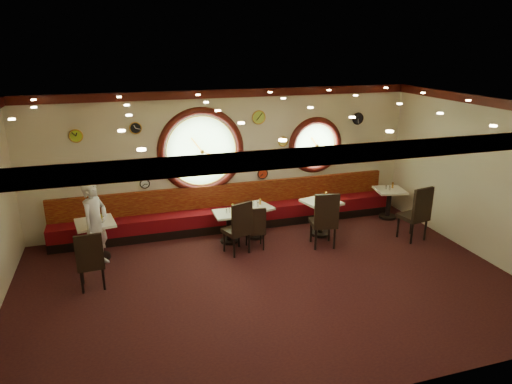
% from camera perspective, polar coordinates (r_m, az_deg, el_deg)
% --- Properties ---
extents(floor, '(9.00, 6.00, 0.00)m').
position_cam_1_polar(floor, '(8.50, 1.51, -11.31)').
color(floor, black).
rests_on(floor, ground).
extents(ceiling, '(9.00, 6.00, 0.02)m').
position_cam_1_polar(ceiling, '(7.46, 1.72, 10.61)').
color(ceiling, gold).
rests_on(ceiling, wall_back).
extents(wall_back, '(9.00, 0.02, 3.20)m').
position_cam_1_polar(wall_back, '(10.60, -3.61, 4.07)').
color(wall_back, beige).
rests_on(wall_back, floor).
extents(wall_front, '(9.00, 0.02, 3.20)m').
position_cam_1_polar(wall_front, '(5.33, 12.22, -11.31)').
color(wall_front, beige).
rests_on(wall_front, floor).
extents(wall_right, '(0.02, 6.00, 3.20)m').
position_cam_1_polar(wall_right, '(10.15, 26.44, 1.53)').
color(wall_right, beige).
rests_on(wall_right, floor).
extents(molding_back, '(9.00, 0.10, 0.18)m').
position_cam_1_polar(molding_back, '(10.28, -3.72, 12.19)').
color(molding_back, '#380D0A').
rests_on(molding_back, wall_back).
extents(molding_front, '(9.00, 0.10, 0.18)m').
position_cam_1_polar(molding_front, '(4.82, 13.12, 4.81)').
color(molding_front, '#380D0A').
rests_on(molding_front, wall_back).
extents(molding_right, '(0.10, 6.00, 0.18)m').
position_cam_1_polar(molding_right, '(9.84, 27.47, 9.94)').
color(molding_right, '#380D0A').
rests_on(molding_right, wall_back).
extents(banquette_base, '(8.00, 0.55, 0.20)m').
position_cam_1_polar(banquette_base, '(10.81, -3.10, -4.01)').
color(banquette_base, black).
rests_on(banquette_base, floor).
extents(banquette_seat, '(8.00, 0.55, 0.30)m').
position_cam_1_polar(banquette_seat, '(10.72, -3.13, -2.77)').
color(banquette_seat, '#5A070F').
rests_on(banquette_seat, banquette_base).
extents(banquette_back, '(8.00, 0.10, 0.55)m').
position_cam_1_polar(banquette_back, '(10.78, -3.45, -0.39)').
color(banquette_back, '#5B070A').
rests_on(banquette_back, wall_back).
extents(porthole_left_glass, '(1.66, 0.02, 1.66)m').
position_cam_1_polar(porthole_left_glass, '(10.41, -6.86, 5.14)').
color(porthole_left_glass, '#86C073').
rests_on(porthole_left_glass, wall_back).
extents(porthole_left_frame, '(1.98, 0.18, 1.98)m').
position_cam_1_polar(porthole_left_frame, '(10.40, -6.84, 5.12)').
color(porthole_left_frame, '#380D0A').
rests_on(porthole_left_frame, wall_back).
extents(porthole_left_ring, '(1.61, 0.03, 1.61)m').
position_cam_1_polar(porthole_left_ring, '(10.37, -6.81, 5.09)').
color(porthole_left_ring, gold).
rests_on(porthole_left_ring, wall_back).
extents(porthole_right_glass, '(1.10, 0.02, 1.10)m').
position_cam_1_polar(porthole_right_glass, '(11.25, 7.38, 5.84)').
color(porthole_right_glass, '#86C073').
rests_on(porthole_right_glass, wall_back).
extents(porthole_right_frame, '(1.38, 0.18, 1.38)m').
position_cam_1_polar(porthole_right_frame, '(11.24, 7.41, 5.82)').
color(porthole_right_frame, '#380D0A').
rests_on(porthole_right_frame, wall_back).
extents(porthole_right_ring, '(1.09, 0.03, 1.09)m').
position_cam_1_polar(porthole_right_ring, '(11.21, 7.47, 5.79)').
color(porthole_right_ring, gold).
rests_on(porthole_right_ring, wall_back).
extents(wall_clock_0, '(0.20, 0.03, 0.20)m').
position_cam_1_polar(wall_clock_0, '(10.40, -13.73, 1.02)').
color(wall_clock_0, silver).
rests_on(wall_clock_0, wall_back).
extents(wall_clock_1, '(0.26, 0.03, 0.26)m').
position_cam_1_polar(wall_clock_1, '(10.15, -21.59, 6.54)').
color(wall_clock_1, '#A1CA28').
rests_on(wall_clock_1, wall_back).
extents(wall_clock_2, '(0.22, 0.03, 0.22)m').
position_cam_1_polar(wall_clock_2, '(10.87, 3.37, 6.33)').
color(wall_clock_2, '#EBD84E').
rests_on(wall_clock_2, wall_back).
extents(wall_clock_3, '(0.32, 0.03, 0.32)m').
position_cam_1_polar(wall_clock_3, '(10.37, -23.27, 1.99)').
color(wall_clock_3, '#B71226').
rests_on(wall_clock_3, wall_back).
extents(wall_clock_4, '(0.24, 0.03, 0.24)m').
position_cam_1_polar(wall_clock_4, '(10.11, -14.83, 7.74)').
color(wall_clock_4, black).
rests_on(wall_clock_4, wall_back).
extents(wall_clock_5, '(0.34, 0.03, 0.34)m').
position_cam_1_polar(wall_clock_5, '(11.91, 13.33, 4.46)').
color(wall_clock_5, white).
rests_on(wall_clock_5, wall_back).
extents(wall_clock_6, '(0.36, 0.03, 0.36)m').
position_cam_1_polar(wall_clock_6, '(10.31, -16.07, 2.40)').
color(wall_clock_6, gold).
rests_on(wall_clock_6, wall_back).
extents(wall_clock_7, '(0.30, 0.03, 0.30)m').
position_cam_1_polar(wall_clock_7, '(10.56, 0.34, 9.33)').
color(wall_clock_7, '#9BBA3A').
rests_on(wall_clock_7, wall_back).
extents(wall_clock_8, '(0.28, 0.03, 0.28)m').
position_cam_1_polar(wall_clock_8, '(11.60, 12.59, 8.95)').
color(wall_clock_8, black).
rests_on(wall_clock_8, wall_back).
extents(wall_clock_9, '(0.24, 0.03, 0.24)m').
position_cam_1_polar(wall_clock_9, '(10.89, 0.83, 2.31)').
color(wall_clock_9, red).
rests_on(wall_clock_9, wall_back).
extents(table_a, '(0.83, 0.83, 0.80)m').
position_cam_1_polar(table_a, '(9.71, -19.32, -5.15)').
color(table_a, black).
rests_on(table_a, floor).
extents(table_b, '(0.62, 0.62, 0.68)m').
position_cam_1_polar(table_b, '(9.95, -3.41, -3.97)').
color(table_b, black).
rests_on(table_b, floor).
extents(table_c, '(0.82, 0.82, 0.73)m').
position_cam_1_polar(table_c, '(10.18, -0.13, -3.23)').
color(table_c, black).
rests_on(table_c, floor).
extents(table_d, '(0.89, 0.89, 0.81)m').
position_cam_1_polar(table_d, '(10.39, 8.13, -2.67)').
color(table_d, black).
rests_on(table_d, floor).
extents(table_e, '(0.79, 0.79, 0.75)m').
position_cam_1_polar(table_e, '(11.75, 16.28, -0.96)').
color(table_e, black).
rests_on(table_e, floor).
extents(chair_a, '(0.48, 0.48, 0.68)m').
position_cam_1_polar(chair_a, '(8.52, -20.02, -7.69)').
color(chair_a, black).
rests_on(chair_a, floor).
extents(chair_b, '(0.61, 0.61, 0.71)m').
position_cam_1_polar(chair_b, '(9.30, -2.12, -4.09)').
color(chair_b, black).
rests_on(chair_b, floor).
extents(chair_c, '(0.44, 0.44, 0.59)m').
position_cam_1_polar(chair_c, '(9.54, -0.04, -4.23)').
color(chair_c, black).
rests_on(chair_c, floor).
extents(chair_d, '(0.60, 0.60, 0.77)m').
position_cam_1_polar(chair_d, '(9.68, 8.61, -3.06)').
color(chair_d, black).
rests_on(chair_d, floor).
extents(chair_e, '(0.61, 0.61, 0.77)m').
position_cam_1_polar(chair_e, '(10.51, 19.56, -2.17)').
color(chair_e, black).
rests_on(chair_e, floor).
extents(condiment_a_salt, '(0.03, 0.03, 0.10)m').
position_cam_1_polar(condiment_a_salt, '(9.62, -20.38, -3.28)').
color(condiment_a_salt, silver).
rests_on(condiment_a_salt, table_a).
extents(condiment_b_salt, '(0.03, 0.03, 0.10)m').
position_cam_1_polar(condiment_b_salt, '(9.83, -3.70, -2.39)').
color(condiment_b_salt, silver).
rests_on(condiment_b_salt, table_b).
extents(condiment_c_salt, '(0.04, 0.04, 0.11)m').
position_cam_1_polar(condiment_c_salt, '(10.12, -0.34, -1.39)').
color(condiment_c_salt, silver).
rests_on(condiment_c_salt, table_c).
extents(condiment_d_salt, '(0.03, 0.03, 0.09)m').
position_cam_1_polar(condiment_d_salt, '(10.23, 7.61, -0.96)').
color(condiment_d_salt, silver).
rests_on(condiment_d_salt, table_d).
extents(condiment_a_pepper, '(0.03, 0.03, 0.10)m').
position_cam_1_polar(condiment_a_pepper, '(9.55, -19.71, -3.37)').
color(condiment_a_pepper, silver).
rests_on(condiment_a_pepper, table_a).
extents(condiment_b_pepper, '(0.03, 0.03, 0.10)m').
position_cam_1_polar(condiment_b_pepper, '(9.86, -3.34, -2.31)').
color(condiment_b_pepper, silver).
rests_on(condiment_b_pepper, table_b).
extents(condiment_c_pepper, '(0.04, 0.04, 0.11)m').
position_cam_1_polar(condiment_c_pepper, '(10.05, 0.23, -1.55)').
color(condiment_c_pepper, silver).
rests_on(condiment_c_pepper, table_c).
extents(condiment_d_pepper, '(0.04, 0.04, 0.11)m').
position_cam_1_polar(condiment_d_pepper, '(10.28, 8.23, -0.80)').
color(condiment_d_pepper, silver).
rests_on(condiment_d_pepper, table_d).
extents(condiment_a_bottle, '(0.04, 0.04, 0.14)m').
position_cam_1_polar(condiment_a_bottle, '(9.60, -18.69, -3.01)').
color(condiment_a_bottle, yellow).
rests_on(condiment_a_bottle, table_a).
extents(condiment_b_bottle, '(0.05, 0.05, 0.17)m').
position_cam_1_polar(condiment_b_bottle, '(9.94, -2.96, -1.92)').
color(condiment_b_bottle, yellow).
rests_on(condiment_b_bottle, table_b).
extents(condiment_c_bottle, '(0.05, 0.05, 0.15)m').
position_cam_1_polar(condiment_c_bottle, '(10.18, 0.52, -1.14)').
color(condiment_c_bottle, '#C3892E').
rests_on(condiment_c_bottle, table_c).
extents(condiment_d_bottle, '(0.05, 0.05, 0.17)m').
position_cam_1_polar(condiment_d_bottle, '(10.38, 8.73, -0.46)').
color(condiment_d_bottle, gold).
rests_on(condiment_d_bottle, table_d).
extents(condiment_e_salt, '(0.04, 0.04, 0.10)m').
position_cam_1_polar(condiment_e_salt, '(11.64, 15.96, 0.59)').
color(condiment_e_salt, silver).
rests_on(condiment_e_salt, table_e).
extents(condiment_e_pepper, '(0.04, 0.04, 0.11)m').
position_cam_1_polar(condiment_e_pepper, '(11.60, 16.38, 0.50)').
color(condiment_e_pepper, silver).
rests_on(condiment_e_pepper, table_e).
extents(condiment_e_bottle, '(0.05, 0.05, 0.15)m').
position_cam_1_polar(condiment_e_bottle, '(11.77, 16.71, 0.83)').
color(condiment_e_bottle, orange).
rests_on(condiment_e_bottle, table_e).
extents(waiter, '(0.70, 0.75, 1.72)m').
position_cam_1_polar(waiter, '(9.29, -19.43, -3.84)').
color(waiter, silver).
rests_on(waiter, floor).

